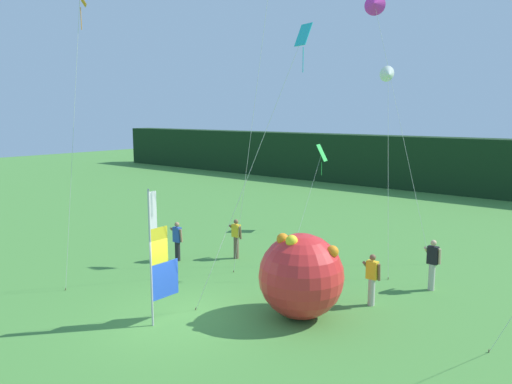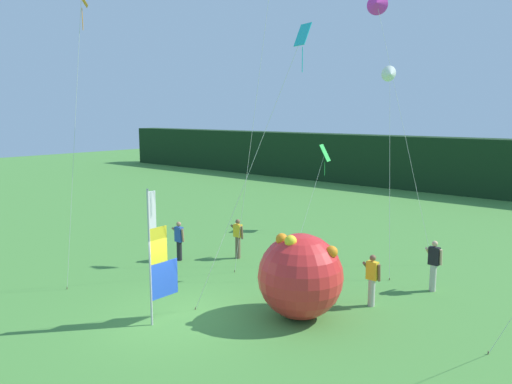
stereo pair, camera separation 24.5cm
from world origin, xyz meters
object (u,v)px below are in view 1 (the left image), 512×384
Objects in this scene: banner_flag at (159,259)px; kite_cyan_diamond_4 at (293,62)px; person_far_right at (432,263)px; inflatable_balloon at (301,276)px; kite_magenta_delta_0 at (375,5)px; kite_green_diamond_2 at (321,155)px; person_mid_field at (177,240)px; person_near_banner at (372,278)px; kite_white_delta_6 at (388,76)px; kite_orange_diamond_5 at (78,28)px; person_far_left at (236,238)px.

banner_flag is 6.84m from kite_cyan_diamond_4.
banner_flag is 9.36m from person_far_right.
kite_magenta_delta_0 is (-1.58, 7.32, 9.11)m from inflatable_balloon.
kite_magenta_delta_0 reaches higher than kite_green_diamond_2.
kite_green_diamond_2 is 0.52× the size of kite_cyan_diamond_4.
person_far_right is 5.29m from inflatable_balloon.
kite_green_diamond_2 reaches higher than person_mid_field.
person_far_right is (0.98, 2.60, 0.06)m from person_near_banner.
kite_green_diamond_2 is 0.57× the size of kite_white_delta_6.
banner_flag is 0.51× the size of kite_white_delta_6.
person_far_right is 14.20m from kite_orange_diamond_5.
kite_white_delta_6 reaches higher than inflatable_balloon.
person_far_right is (7.78, 1.49, 0.06)m from person_far_left.
person_far_left is 0.17× the size of kite_orange_diamond_5.
person_near_banner is 1.00× the size of person_far_left.
kite_orange_diamond_5 reaches higher than person_far_left.
kite_cyan_diamond_4 is (5.44, -10.28, 3.63)m from kite_green_diamond_2.
kite_magenta_delta_0 is (5.65, 5.82, 9.52)m from person_mid_field.
inflatable_balloon reaches higher than person_far_right.
person_mid_field is 0.15× the size of kite_magenta_delta_0.
banner_flag is at bearing -67.25° from person_far_left.
person_far_left reaches higher than person_mid_field.
kite_white_delta_6 reaches higher than person_far_left.
kite_green_diamond_2 is at bearing 92.06° from person_far_left.
person_far_right is at bearing -33.63° from kite_magenta_delta_0.
person_far_right is 8.54m from kite_cyan_diamond_4.
kite_cyan_diamond_4 reaches higher than kite_white_delta_6.
banner_flag reaches higher than person_mid_field.
banner_flag is 2.38× the size of person_near_banner.
inflatable_balloon is at bearing -60.48° from kite_green_diamond_2.
person_mid_field is 0.97× the size of person_far_left.
kite_green_diamond_2 reaches higher than inflatable_balloon.
inflatable_balloon is 12.10m from kite_green_diamond_2.
person_far_right is at bearing 61.60° from kite_cyan_diamond_4.
person_near_banner is 0.64× the size of inflatable_balloon.
kite_orange_diamond_5 is (-6.96, -2.69, 7.52)m from inflatable_balloon.
person_mid_field is at bearing 133.90° from banner_flag.
kite_green_diamond_2 is at bearing 84.96° from kite_orange_diamond_5.
banner_flag is 2.24× the size of person_far_right.
person_far_left is at bearing -87.94° from kite_green_diamond_2.
person_far_right is 0.40× the size of kite_green_diamond_2.
kite_white_delta_6 is at bearing 50.50° from kite_orange_diamond_5.
inflatable_balloon is 0.24× the size of kite_magenta_delta_0.
person_far_left is at bearing 76.90° from kite_orange_diamond_5.
kite_magenta_delta_0 is (3.99, 4.01, 9.50)m from person_far_left.
kite_green_diamond_2 reaches higher than banner_flag.
person_far_right reaches higher than person_far_left.
banner_flag is at bearing -123.58° from person_far_right.
person_far_left reaches higher than person_near_banner.
banner_flag is at bearing -108.26° from kite_white_delta_6.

